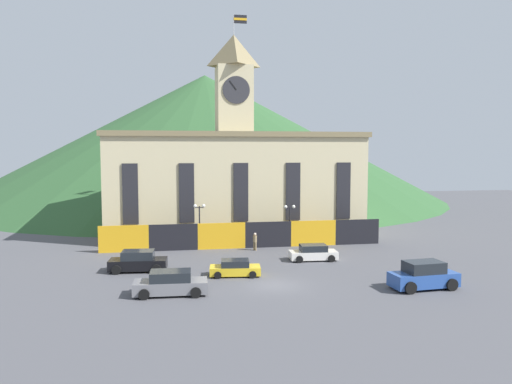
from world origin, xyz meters
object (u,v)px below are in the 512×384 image
car_yellow_coupe (235,268)px  car_white_taxi (313,253)px  car_blue_van (424,276)px  pedestrian (255,241)px  car_gray_pickup (171,284)px  street_lamp_far_right (290,216)px  car_black_suv (138,262)px  street_lamp_left (199,216)px

car_yellow_coupe → car_white_taxi: bearing=-144.3°
car_blue_van → pedestrian: 19.35m
car_yellow_coupe → car_white_taxi: size_ratio=0.95×
car_gray_pickup → car_yellow_coupe: (5.33, 4.63, -0.18)m
street_lamp_far_right → car_yellow_coupe: 14.64m
car_black_suv → pedestrian: 13.56m
street_lamp_far_right → car_black_suv: (-15.74, -9.16, -2.46)m
street_lamp_left → car_black_suv: (-5.89, -9.16, -2.65)m
street_lamp_left → car_black_suv: 11.20m
car_blue_van → car_yellow_coupe: 14.95m
car_gray_pickup → street_lamp_far_right: bearing=55.0°
car_blue_van → car_yellow_coupe: size_ratio=1.20×
car_black_suv → car_yellow_coupe: (8.06, -3.02, -0.20)m
car_blue_van → car_white_taxi: car_blue_van is taller
street_lamp_left → car_blue_van: bearing=-49.8°
street_lamp_far_right → street_lamp_left: bearing=180.0°
car_black_suv → car_gray_pickup: (2.73, -7.64, -0.02)m
car_blue_van → car_gray_pickup: (-18.86, 1.75, -0.15)m
car_white_taxi → pedestrian: 7.32m
street_lamp_left → car_black_suv: size_ratio=0.94×
car_black_suv → car_gray_pickup: 8.11m
street_lamp_left → pedestrian: 6.48m
car_gray_pickup → car_white_taxi: car_gray_pickup is taller
car_blue_van → car_black_suv: size_ratio=1.04×
street_lamp_left → car_gray_pickup: bearing=-100.7°
street_lamp_left → car_gray_pickup: street_lamp_left is taller
car_gray_pickup → car_yellow_coupe: bearing=43.7°
car_blue_van → car_white_taxi: 12.16m
car_white_taxi → car_blue_van: bearing=-60.3°
street_lamp_left → street_lamp_far_right: street_lamp_left is taller
street_lamp_far_right → pedestrian: size_ratio=2.41×
street_lamp_left → pedestrian: (5.64, -2.02, -2.47)m
car_blue_van → street_lamp_far_right: bearing=-76.9°
street_lamp_left → car_yellow_coupe: size_ratio=1.08×
car_gray_pickup → pedestrian: bearing=62.0°
car_black_suv → car_blue_van: bearing=161.2°
car_white_taxi → car_yellow_coupe: bearing=-147.7°
street_lamp_far_right → car_black_suv: street_lamp_far_right is taller
car_yellow_coupe → pedestrian: size_ratio=2.37×
street_lamp_far_right → pedestrian: bearing=-154.4°
street_lamp_left → car_blue_van: street_lamp_left is taller
car_blue_van → street_lamp_left: bearing=-54.2°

